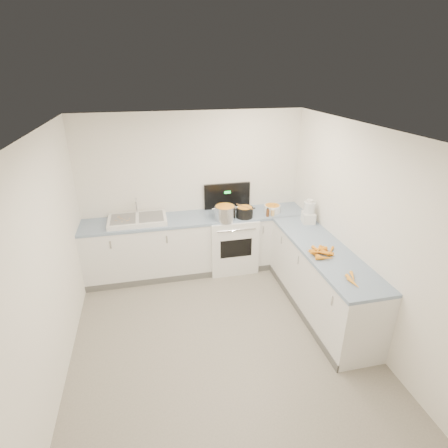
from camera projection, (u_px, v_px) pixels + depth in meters
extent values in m
cube|color=white|center=(198.00, 245.00, 5.65)|extent=(3.50, 0.60, 0.90)
cube|color=#849CBB|center=(197.00, 218.00, 5.45)|extent=(3.50, 0.62, 0.04)
cube|color=white|center=(320.00, 281.00, 4.69)|extent=(0.60, 2.20, 0.90)
cube|color=#849CBB|center=(325.00, 250.00, 4.50)|extent=(0.62, 2.20, 0.04)
cube|color=white|center=(231.00, 242.00, 5.73)|extent=(0.76, 0.65, 0.90)
cube|color=black|center=(227.00, 196.00, 5.71)|extent=(0.76, 0.05, 0.42)
cube|color=white|center=(138.00, 220.00, 5.25)|extent=(0.86, 0.52, 0.07)
cube|color=slate|center=(123.00, 219.00, 5.19)|extent=(0.36, 0.42, 0.01)
cube|color=slate|center=(151.00, 216.00, 5.28)|extent=(0.36, 0.42, 0.01)
cylinder|color=silver|center=(137.00, 205.00, 5.38)|extent=(0.03, 0.03, 0.24)
cylinder|color=silver|center=(225.00, 213.00, 5.32)|extent=(0.41, 0.41, 0.23)
cylinder|color=black|center=(245.00, 213.00, 5.40)|extent=(0.33, 0.33, 0.19)
cylinder|color=#AD7A47|center=(245.00, 207.00, 5.36)|extent=(0.20, 0.29, 0.01)
cylinder|color=white|center=(272.00, 209.00, 5.59)|extent=(0.31, 0.31, 0.12)
cylinder|color=#593319|center=(268.00, 213.00, 5.44)|extent=(0.05, 0.05, 0.12)
cylinder|color=#E5B266|center=(273.00, 213.00, 5.47)|extent=(0.06, 0.06, 0.10)
cube|color=white|center=(308.00, 218.00, 5.22)|extent=(0.21, 0.24, 0.16)
cylinder|color=silver|center=(309.00, 207.00, 5.16)|extent=(0.17, 0.17, 0.17)
cylinder|color=white|center=(310.00, 201.00, 5.11)|extent=(0.10, 0.10, 0.04)
cone|color=orange|center=(321.00, 252.00, 4.36)|extent=(0.17, 0.13, 0.04)
cone|color=orange|center=(320.00, 249.00, 4.42)|extent=(0.14, 0.16, 0.05)
cone|color=orange|center=(324.00, 258.00, 4.21)|extent=(0.22, 0.10, 0.05)
cone|color=orange|center=(323.00, 253.00, 4.33)|extent=(0.18, 0.15, 0.04)
cone|color=orange|center=(331.00, 251.00, 4.40)|extent=(0.16, 0.18, 0.04)
cone|color=orange|center=(320.00, 250.00, 4.39)|extent=(0.17, 0.07, 0.05)
cone|color=orange|center=(326.00, 252.00, 4.35)|extent=(0.16, 0.17, 0.05)
cone|color=orange|center=(317.00, 249.00, 4.42)|extent=(0.08, 0.17, 0.04)
cone|color=orange|center=(325.00, 252.00, 4.35)|extent=(0.09, 0.19, 0.04)
cone|color=orange|center=(314.00, 254.00, 4.31)|extent=(0.13, 0.21, 0.04)
cone|color=orange|center=(320.00, 252.00, 4.29)|extent=(0.19, 0.15, 0.04)
cone|color=orange|center=(323.00, 251.00, 4.36)|extent=(0.17, 0.07, 0.04)
cone|color=orange|center=(319.00, 249.00, 4.34)|extent=(0.15, 0.16, 0.05)
cone|color=orange|center=(321.00, 249.00, 4.34)|extent=(0.17, 0.06, 0.05)
cone|color=orange|center=(316.00, 250.00, 4.36)|extent=(0.18, 0.06, 0.04)
cone|color=orange|center=(318.00, 252.00, 4.29)|extent=(0.20, 0.07, 0.05)
cone|color=orange|center=(318.00, 249.00, 4.37)|extent=(0.18, 0.10, 0.04)
cone|color=orange|center=(327.00, 253.00, 4.29)|extent=(0.14, 0.18, 0.05)
cone|color=#FF9C26|center=(353.00, 283.00, 3.74)|extent=(0.06, 0.19, 0.04)
cone|color=#FF9C26|center=(351.00, 280.00, 3.79)|extent=(0.04, 0.19, 0.04)
cone|color=#FF9C26|center=(353.00, 276.00, 3.86)|extent=(0.09, 0.17, 0.04)
cube|color=tan|center=(116.00, 220.00, 5.12)|extent=(0.04, 0.03, 0.00)
cube|color=tan|center=(123.00, 217.00, 5.24)|extent=(0.01, 0.05, 0.00)
cube|color=tan|center=(119.00, 216.00, 5.27)|extent=(0.04, 0.03, 0.00)
cube|color=tan|center=(121.00, 218.00, 5.19)|extent=(0.03, 0.03, 0.00)
cube|color=tan|center=(121.00, 219.00, 5.17)|extent=(0.05, 0.02, 0.00)
cube|color=tan|center=(128.00, 221.00, 5.12)|extent=(0.05, 0.02, 0.00)
cube|color=tan|center=(129.00, 219.00, 5.18)|extent=(0.03, 0.03, 0.00)
cube|color=tan|center=(129.00, 215.00, 5.32)|extent=(0.05, 0.04, 0.00)
cube|color=tan|center=(122.00, 222.00, 5.09)|extent=(0.02, 0.05, 0.00)
cube|color=tan|center=(119.00, 217.00, 5.23)|extent=(0.05, 0.01, 0.00)
cube|color=tan|center=(124.00, 220.00, 5.15)|extent=(0.04, 0.04, 0.00)
cube|color=tan|center=(118.00, 217.00, 5.24)|extent=(0.01, 0.03, 0.00)
cube|color=tan|center=(128.00, 221.00, 5.11)|extent=(0.04, 0.03, 0.00)
cube|color=tan|center=(129.00, 218.00, 5.19)|extent=(0.01, 0.05, 0.00)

